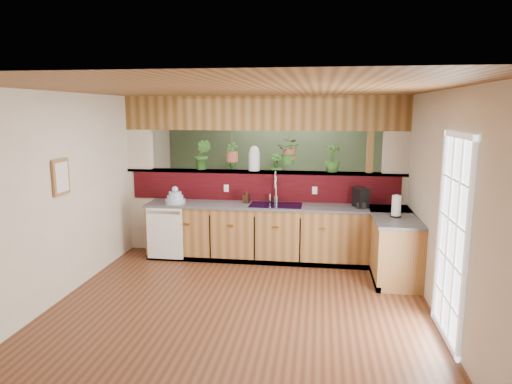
# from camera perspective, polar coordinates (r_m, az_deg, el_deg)

# --- Properties ---
(ground) EXTENTS (4.60, 7.00, 0.01)m
(ground) POSITION_cam_1_polar(r_m,az_deg,el_deg) (6.54, -0.63, -11.06)
(ground) COLOR #572F1B
(ground) RESTS_ON ground
(ceiling) EXTENTS (4.60, 7.00, 0.01)m
(ceiling) POSITION_cam_1_polar(r_m,az_deg,el_deg) (6.10, -0.68, 12.34)
(ceiling) COLOR brown
(ceiling) RESTS_ON ground
(wall_back) EXTENTS (4.60, 0.02, 2.60)m
(wall_back) POSITION_cam_1_polar(r_m,az_deg,el_deg) (9.63, 2.48, 3.80)
(wall_back) COLOR beige
(wall_back) RESTS_ON ground
(wall_front) EXTENTS (4.60, 0.02, 2.60)m
(wall_front) POSITION_cam_1_polar(r_m,az_deg,el_deg) (2.89, -11.33, -11.77)
(wall_front) COLOR beige
(wall_front) RESTS_ON ground
(wall_left) EXTENTS (0.02, 7.00, 2.60)m
(wall_left) POSITION_cam_1_polar(r_m,az_deg,el_deg) (6.92, -19.85, 0.67)
(wall_left) COLOR beige
(wall_left) RESTS_ON ground
(wall_right) EXTENTS (0.02, 7.00, 2.60)m
(wall_right) POSITION_cam_1_polar(r_m,az_deg,el_deg) (6.28, 20.59, -0.30)
(wall_right) COLOR beige
(wall_right) RESTS_ON ground
(pass_through_partition) EXTENTS (4.60, 0.21, 2.60)m
(pass_through_partition) POSITION_cam_1_polar(r_m,az_deg,el_deg) (7.52, 1.11, 1.16)
(pass_through_partition) COLOR beige
(pass_through_partition) RESTS_ON ground
(pass_through_ledge) EXTENTS (4.60, 0.21, 0.04)m
(pass_through_ledge) POSITION_cam_1_polar(r_m,az_deg,el_deg) (7.50, 0.90, 2.52)
(pass_through_ledge) COLOR brown
(pass_through_ledge) RESTS_ON ground
(header_beam) EXTENTS (4.60, 0.15, 0.55)m
(header_beam) POSITION_cam_1_polar(r_m,az_deg,el_deg) (7.43, 0.92, 9.84)
(header_beam) COLOR brown
(header_beam) RESTS_ON ground
(sage_backwall) EXTENTS (4.55, 0.02, 2.55)m
(sage_backwall) POSITION_cam_1_polar(r_m,az_deg,el_deg) (9.61, 2.47, 3.79)
(sage_backwall) COLOR #475D3F
(sage_backwall) RESTS_ON ground
(countertop) EXTENTS (4.14, 1.52, 0.90)m
(countertop) POSITION_cam_1_polar(r_m,az_deg,el_deg) (7.16, 7.09, -5.47)
(countertop) COLOR brown
(countertop) RESTS_ON ground
(dishwasher) EXTENTS (0.58, 0.03, 0.82)m
(dishwasher) POSITION_cam_1_polar(r_m,az_deg,el_deg) (7.36, -11.36, -5.09)
(dishwasher) COLOR white
(dishwasher) RESTS_ON ground
(navy_sink) EXTENTS (0.82, 0.50, 0.18)m
(navy_sink) POSITION_cam_1_polar(r_m,az_deg,el_deg) (7.20, 2.49, -2.25)
(navy_sink) COLOR black
(navy_sink) RESTS_ON countertop
(french_door) EXTENTS (0.06, 1.02, 2.16)m
(french_door) POSITION_cam_1_polar(r_m,az_deg,el_deg) (5.09, 23.21, -5.70)
(french_door) COLOR white
(french_door) RESTS_ON ground
(framed_print) EXTENTS (0.04, 0.35, 0.45)m
(framed_print) POSITION_cam_1_polar(r_m,az_deg,el_deg) (6.18, -23.19, 1.72)
(framed_print) COLOR brown
(framed_print) RESTS_ON wall_left
(faucet) EXTENTS (0.23, 0.23, 0.52)m
(faucet) POSITION_cam_1_polar(r_m,az_deg,el_deg) (7.28, 2.45, 0.77)
(faucet) COLOR #B7B7B2
(faucet) RESTS_ON countertop
(dish_stack) EXTENTS (0.32, 0.32, 0.28)m
(dish_stack) POSITION_cam_1_polar(r_m,az_deg,el_deg) (7.40, -10.06, -0.75)
(dish_stack) COLOR #A0B4CE
(dish_stack) RESTS_ON countertop
(soap_dispenser) EXTENTS (0.12, 0.12, 0.21)m
(soap_dispenser) POSITION_cam_1_polar(r_m,az_deg,el_deg) (7.31, -1.19, -0.58)
(soap_dispenser) COLOR #3B2315
(soap_dispenser) RESTS_ON countertop
(coffee_maker) EXTENTS (0.16, 0.27, 0.30)m
(coffee_maker) POSITION_cam_1_polar(r_m,az_deg,el_deg) (7.17, 12.95, -0.77)
(coffee_maker) COLOR black
(coffee_maker) RESTS_ON countertop
(paper_towel) EXTENTS (0.15, 0.15, 0.33)m
(paper_towel) POSITION_cam_1_polar(r_m,az_deg,el_deg) (6.65, 17.13, -1.75)
(paper_towel) COLOR black
(paper_towel) RESTS_ON countertop
(glass_jar) EXTENTS (0.18, 0.18, 0.41)m
(glass_jar) POSITION_cam_1_polar(r_m,az_deg,el_deg) (7.49, -0.23, 4.24)
(glass_jar) COLOR silver
(glass_jar) RESTS_ON pass_through_ledge
(ledge_plant_left) EXTENTS (0.30, 0.25, 0.50)m
(ledge_plant_left) POSITION_cam_1_polar(r_m,az_deg,el_deg) (7.66, -6.68, 4.65)
(ledge_plant_left) COLOR #2B5C1F
(ledge_plant_left) RESTS_ON pass_through_ledge
(ledge_plant_right) EXTENTS (0.27, 0.27, 0.43)m
(ledge_plant_right) POSITION_cam_1_polar(r_m,az_deg,el_deg) (7.42, 9.52, 4.13)
(ledge_plant_right) COLOR #2B5C1F
(ledge_plant_right) RESTS_ON pass_through_ledge
(hanging_plant_a) EXTENTS (0.25, 0.21, 0.53)m
(hanging_plant_a) POSITION_cam_1_polar(r_m,az_deg,el_deg) (7.54, -3.02, 5.68)
(hanging_plant_a) COLOR brown
(hanging_plant_a) RESTS_ON header_beam
(hanging_plant_b) EXTENTS (0.46, 0.43, 0.54)m
(hanging_plant_b) POSITION_cam_1_polar(r_m,az_deg,el_deg) (7.41, 4.20, 6.47)
(hanging_plant_b) COLOR brown
(hanging_plant_b) RESTS_ON header_beam
(shelving_console) EXTENTS (1.58, 0.79, 1.02)m
(shelving_console) POSITION_cam_1_polar(r_m,az_deg,el_deg) (9.55, 0.23, -1.11)
(shelving_console) COLOR black
(shelving_console) RESTS_ON ground
(shelf_plant_a) EXTENTS (0.28, 0.23, 0.46)m
(shelf_plant_a) POSITION_cam_1_polar(r_m,az_deg,el_deg) (9.52, -3.18, 3.35)
(shelf_plant_a) COLOR #2B5C1F
(shelf_plant_a) RESTS_ON shelving_console
(shelf_plant_b) EXTENTS (0.36, 0.36, 0.48)m
(shelf_plant_b) POSITION_cam_1_polar(r_m,az_deg,el_deg) (9.39, 2.56, 3.34)
(shelf_plant_b) COLOR #2B5C1F
(shelf_plant_b) RESTS_ON shelving_console
(floor_plant) EXTENTS (0.67, 0.58, 0.73)m
(floor_plant) POSITION_cam_1_polar(r_m,az_deg,el_deg) (8.49, 9.10, -3.60)
(floor_plant) COLOR #2B5C1F
(floor_plant) RESTS_ON ground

